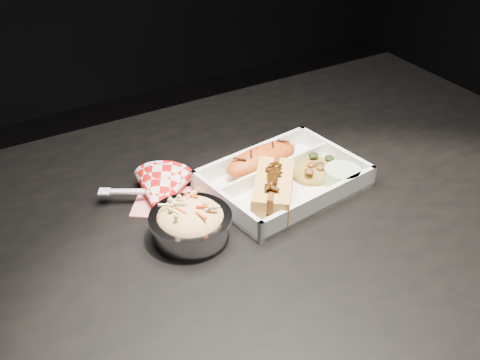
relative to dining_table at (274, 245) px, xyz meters
name	(u,v)px	position (x,y,z in m)	size (l,w,h in m)	color
dining_table	(274,245)	(0.00, 0.00, 0.00)	(1.20, 0.80, 0.75)	black
food_tray	(283,182)	(0.03, 0.03, 0.10)	(0.27, 0.21, 0.04)	silver
fried_pastry	(262,159)	(0.03, 0.08, 0.12)	(0.15, 0.06, 0.04)	#C44E13
hotdog	(273,188)	(-0.01, 0.00, 0.12)	(0.13, 0.14, 0.06)	gold
fried_rice_mound	(316,166)	(0.10, 0.03, 0.11)	(0.09, 0.07, 0.03)	#A88230
cupcake_liner	(342,177)	(0.12, -0.02, 0.11)	(0.06, 0.06, 0.03)	#B3CD9B
foil_coleslaw_cup	(191,222)	(-0.16, -0.01, 0.12)	(0.12, 0.12, 0.07)	silver
napkin_fork	(161,193)	(-0.16, 0.09, 0.11)	(0.17, 0.15, 0.10)	red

